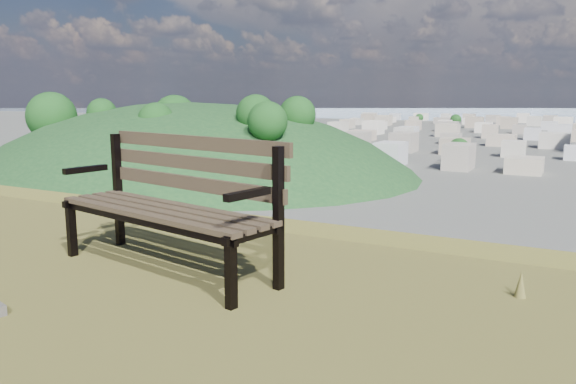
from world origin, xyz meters
The scene contains 4 objects.
park_bench centered at (-0.02, 2.64, 25.57)m, with size 2.01×0.98×1.01m.
green_wooded_hill centered at (-116.57, 151.61, 0.13)m, with size 182.01×145.61×91.01m.
city_trees centered at (-26.39, 319.00, 4.83)m, with size 406.52×387.20×9.98m.
far_hills centered at (-60.92, 1402.93, 25.47)m, with size 2050.00×340.00×60.00m.
Camera 1 is at (2.70, -0.65, 26.33)m, focal length 35.00 mm.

